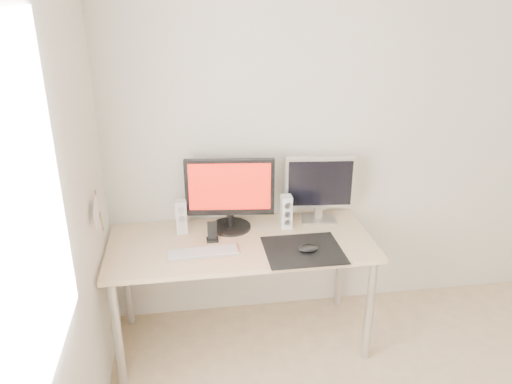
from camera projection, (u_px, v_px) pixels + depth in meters
wall_back at (373, 135)px, 3.29m from camera, size 3.50×0.00×3.50m
wall_left at (18, 323)px, 1.45m from camera, size 0.00×3.50×3.50m
window_pane at (6, 247)px, 1.36m from camera, size 0.00×1.30×1.30m
mousepad at (303, 250)px, 2.92m from camera, size 0.45×0.40×0.00m
mouse at (308, 249)px, 2.88m from camera, size 0.12×0.07×0.04m
desk at (241, 252)px, 3.05m from camera, size 1.60×0.70×0.73m
main_monitor at (230, 192)px, 3.08m from camera, size 0.55×0.29×0.47m
second_monitor at (320, 186)px, 3.21m from camera, size 0.45×0.18×0.43m
speaker_left at (181, 216)px, 3.10m from camera, size 0.07×0.08×0.21m
speaker_right at (286, 212)px, 3.16m from camera, size 0.07×0.08×0.21m
keyboard at (203, 252)px, 2.88m from camera, size 0.43×0.14×0.02m
phone_dock at (212, 235)px, 3.01m from camera, size 0.07×0.06×0.13m
pennant at (97, 211)px, 2.66m from camera, size 0.01×0.23×0.29m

